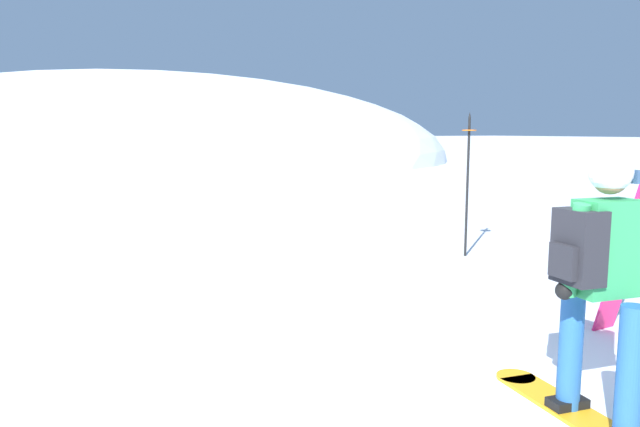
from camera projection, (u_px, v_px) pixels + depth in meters
ground_plane at (494, 418)px, 3.89m from camera, size 300.00×300.00×0.00m
ridge_peak_main at (144, 160)px, 37.01m from camera, size 37.85×34.06×10.39m
snowboarder_main at (599, 283)px, 3.64m from camera, size 0.65×1.81×1.71m
spare_snowboard at (624, 245)px, 5.40m from camera, size 0.28×0.44×1.61m
piste_marker_near at (468, 175)px, 8.76m from camera, size 0.20×0.20×2.09m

